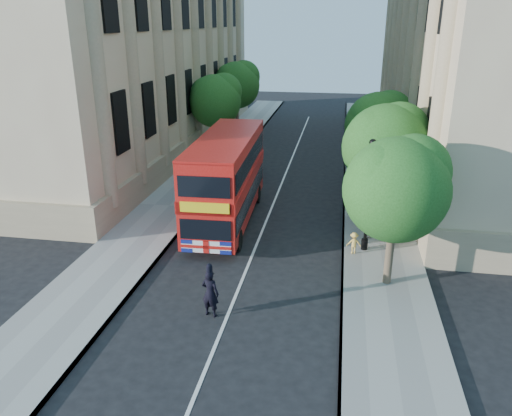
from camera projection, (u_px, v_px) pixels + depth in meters
The scene contains 17 objects.
ground at pixel (229, 311), 18.24m from camera, with size 120.00×120.00×0.00m, color black.
pavement_right at pixel (376, 219), 26.52m from camera, with size 3.50×80.00×0.12m, color gray.
pavement_left at pixel (169, 206), 28.36m from camera, with size 3.50×80.00×0.12m, color gray.
building_right at pixel (494, 35), 34.99m from camera, with size 12.00×38.00×18.00m, color tan.
building_left at pixel (124, 34), 39.41m from camera, with size 12.00×38.00×18.00m, color tan.
tree_right_near at pixel (398, 184), 18.61m from camera, with size 4.00×4.00×6.08m.
tree_right_mid at pixel (387, 143), 24.07m from camera, with size 4.20×4.20×6.37m.
tree_right_far at pixel (379, 122), 29.65m from camera, with size 4.00×4.00×6.15m.
tree_left_far at pixel (216, 98), 37.95m from camera, with size 4.00×4.00×6.30m.
tree_left_back at pixel (237, 82), 45.23m from camera, with size 4.20×4.20×6.65m.
lamp_post at pixel (368, 200), 22.09m from camera, with size 0.32×0.32×5.16m.
double_decker_bus at pixel (227, 177), 25.52m from camera, with size 2.91×9.76×4.47m.
box_van at pixel (239, 161), 33.09m from camera, with size 2.13×4.51×2.51m.
police_constable at pixel (210, 293), 17.70m from camera, with size 0.66×0.43×1.81m, color black.
woman_pedestrian at pixel (371, 219), 23.90m from camera, with size 0.91×0.71×1.88m, color beige.
child_a at pixel (392, 228), 23.81m from camera, with size 0.67×0.28×1.15m, color orange.
child_b at pixel (354, 243), 22.37m from camera, with size 0.65×0.37×1.00m, color #F0BE51.
Camera 1 is at (3.65, -15.34, 9.98)m, focal length 35.00 mm.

